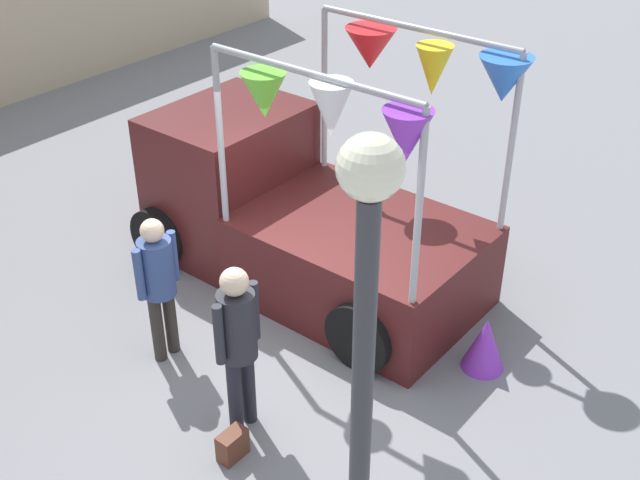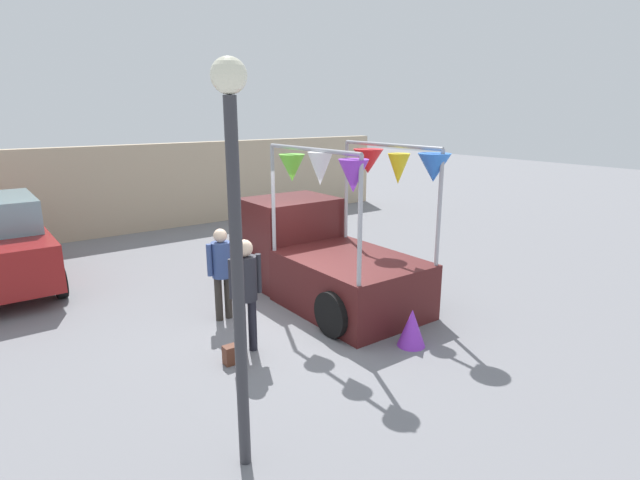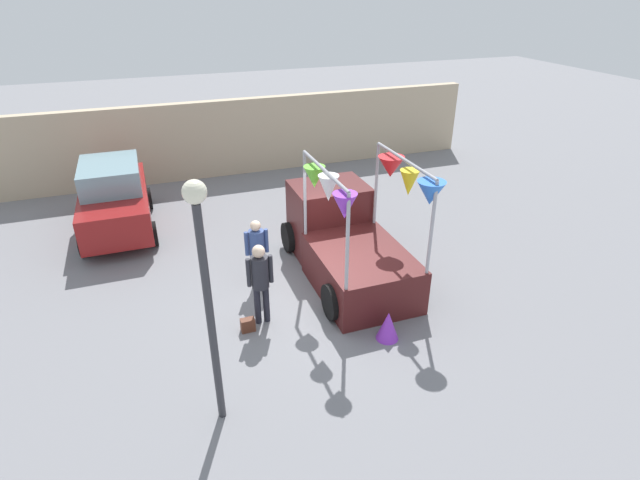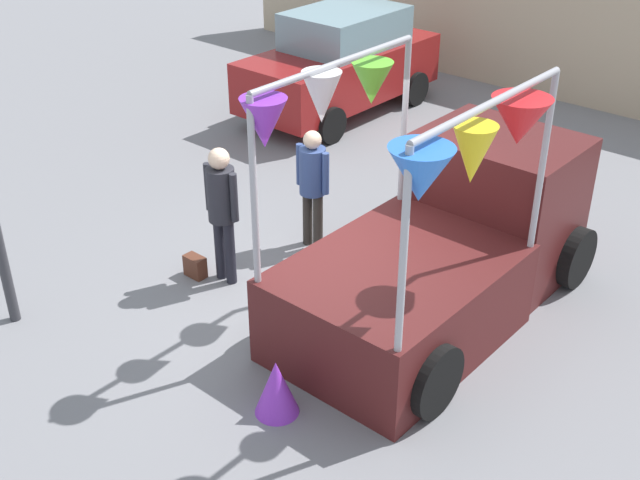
# 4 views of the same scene
# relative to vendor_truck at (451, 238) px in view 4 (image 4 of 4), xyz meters

# --- Properties ---
(ground_plane) EXTENTS (60.00, 60.00, 0.00)m
(ground_plane) POSITION_rel_vendor_truck_xyz_m (-1.22, -0.91, -0.87)
(ground_plane) COLOR slate
(vendor_truck) EXTENTS (2.46, 4.09, 2.99)m
(vendor_truck) POSITION_rel_vendor_truck_xyz_m (0.00, 0.00, 0.00)
(vendor_truck) COLOR #4C1919
(vendor_truck) RESTS_ON ground
(parked_car) EXTENTS (1.88, 4.00, 1.88)m
(parked_car) POSITION_rel_vendor_truck_xyz_m (-5.04, 4.13, 0.07)
(parked_car) COLOR maroon
(parked_car) RESTS_ON ground
(person_customer) EXTENTS (0.53, 0.34, 1.76)m
(person_customer) POSITION_rel_vendor_truck_xyz_m (-2.33, -1.36, 0.20)
(person_customer) COLOR black
(person_customer) RESTS_ON ground
(person_vendor) EXTENTS (0.53, 0.34, 1.63)m
(person_vendor) POSITION_rel_vendor_truck_xyz_m (-2.08, -0.02, 0.11)
(person_vendor) COLOR #2D2823
(person_vendor) RESTS_ON ground
(handbag) EXTENTS (0.28, 0.16, 0.28)m
(handbag) POSITION_rel_vendor_truck_xyz_m (-2.68, -1.56, -0.73)
(handbag) COLOR #592D1E
(handbag) RESTS_ON ground
(brick_boundary_wall) EXTENTS (18.00, 0.36, 2.60)m
(brick_boundary_wall) POSITION_rel_vendor_truck_xyz_m (-1.22, 7.54, 0.43)
(brick_boundary_wall) COLOR tan
(brick_boundary_wall) RESTS_ON ground
(folded_kite_bundle_violet) EXTENTS (0.62, 0.62, 0.60)m
(folded_kite_bundle_violet) POSITION_rel_vendor_truck_xyz_m (-0.19, -2.71, -0.57)
(folded_kite_bundle_violet) COLOR purple
(folded_kite_bundle_violet) RESTS_ON ground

